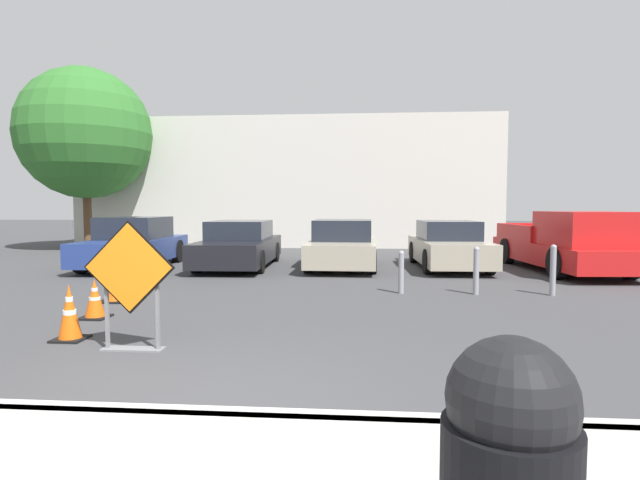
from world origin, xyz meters
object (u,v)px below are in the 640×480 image
(traffic_cone_fourth, at_px, (131,274))
(pickup_truck, at_px, (568,245))
(trash_bin, at_px, (509,472))
(road_closed_sign, at_px, (130,279))
(bollard_third, at_px, (553,269))
(parked_car_second, at_px, (240,245))
(traffic_cone_second, at_px, (95,299))
(parked_car_third, at_px, (343,246))
(bollard_nearest, at_px, (401,271))
(traffic_cone_nearest, at_px, (70,313))
(bollard_second, at_px, (476,269))
(traffic_cone_third, at_px, (114,284))
(parked_car_fourth, at_px, (448,246))
(parked_car_nearest, at_px, (134,244))

(traffic_cone_fourth, xyz_separation_m, pickup_truck, (10.28, 3.50, 0.41))
(trash_bin, bearing_deg, road_closed_sign, 131.64)
(bollard_third, bearing_deg, parked_car_second, 150.11)
(traffic_cone_second, bearing_deg, parked_car_third, 62.01)
(traffic_cone_fourth, bearing_deg, parked_car_second, 71.65)
(bollard_nearest, bearing_deg, trash_bin, -91.69)
(traffic_cone_nearest, relative_size, pickup_truck, 0.13)
(trash_bin, bearing_deg, traffic_cone_nearest, 136.29)
(road_closed_sign, height_order, traffic_cone_second, road_closed_sign)
(traffic_cone_nearest, relative_size, traffic_cone_fourth, 1.13)
(bollard_second, bearing_deg, traffic_cone_second, -157.86)
(traffic_cone_fourth, relative_size, parked_car_second, 0.14)
(traffic_cone_second, relative_size, traffic_cone_third, 0.92)
(traffic_cone_second, bearing_deg, trash_bin, -49.00)
(parked_car_fourth, distance_m, bollard_second, 4.29)
(road_closed_sign, distance_m, parked_car_second, 8.44)
(parked_car_third, relative_size, pickup_truck, 0.77)
(parked_car_third, bearing_deg, traffic_cone_fourth, 44.38)
(trash_bin, relative_size, bollard_nearest, 1.27)
(road_closed_sign, distance_m, traffic_cone_nearest, 1.22)
(traffic_cone_second, xyz_separation_m, bollard_third, (7.86, 2.60, 0.23))
(traffic_cone_second, height_order, bollard_nearest, bollard_nearest)
(traffic_cone_second, distance_m, parked_car_third, 7.72)
(bollard_second, bearing_deg, parked_car_third, 123.36)
(traffic_cone_nearest, xyz_separation_m, parked_car_second, (0.30, 7.99, 0.26))
(traffic_cone_fourth, bearing_deg, traffic_cone_nearest, -75.30)
(traffic_cone_second, relative_size, bollard_second, 0.65)
(traffic_cone_second, relative_size, parked_car_third, 0.14)
(traffic_cone_second, height_order, bollard_third, bollard_third)
(road_closed_sign, relative_size, bollard_second, 1.66)
(traffic_cone_third, relative_size, pickup_truck, 0.12)
(traffic_cone_third, height_order, parked_car_fourth, parked_car_fourth)
(road_closed_sign, bearing_deg, bollard_second, 40.30)
(traffic_cone_fourth, distance_m, parked_car_third, 5.96)
(trash_bin, xyz_separation_m, bollard_second, (1.70, 8.01, -0.19))
(traffic_cone_nearest, relative_size, parked_car_third, 0.17)
(pickup_truck, bearing_deg, parked_car_nearest, -4.61)
(traffic_cone_fourth, relative_size, bollard_second, 0.69)
(parked_car_second, bearing_deg, parked_car_third, 179.69)
(traffic_cone_second, relative_size, bollard_nearest, 0.71)
(parked_car_third, bearing_deg, bollard_nearest, 108.09)
(traffic_cone_fourth, bearing_deg, bollard_second, -0.90)
(bollard_nearest, distance_m, bollard_second, 1.46)
(traffic_cone_third, bearing_deg, bollard_third, 8.80)
(parked_car_third, distance_m, bollard_second, 5.04)
(parked_car_third, distance_m, trash_bin, 12.26)
(pickup_truck, height_order, trash_bin, pickup_truck)
(parked_car_fourth, distance_m, trash_bin, 12.44)
(trash_bin, height_order, bollard_nearest, trash_bin)
(traffic_cone_third, bearing_deg, bollard_nearest, 13.50)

